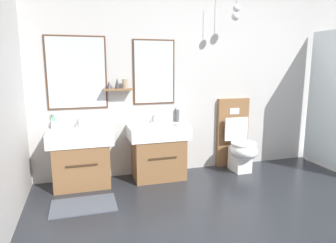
% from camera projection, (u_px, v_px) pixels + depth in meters
% --- Properties ---
extents(ground_plane, '(6.41, 5.30, 0.10)m').
position_uv_depth(ground_plane, '(306.00, 241.00, 2.66)').
color(ground_plane, '#23262B').
rests_on(ground_plane, ground).
extents(wall_back, '(5.21, 0.58, 2.60)m').
position_uv_depth(wall_back, '(213.00, 77.00, 4.27)').
color(wall_back, '#B7B5B2').
rests_on(wall_back, ground).
extents(bath_mat, '(0.68, 0.44, 0.01)m').
position_uv_depth(bath_mat, '(84.00, 205.00, 3.21)').
color(bath_mat, '#474C56').
rests_on(bath_mat, ground).
extents(vanity_sink_left, '(0.77, 0.48, 0.71)m').
position_uv_depth(vanity_sink_left, '(81.00, 156.00, 3.70)').
color(vanity_sink_left, brown).
rests_on(vanity_sink_left, ground).
extents(tap_on_left_sink, '(0.03, 0.13, 0.11)m').
position_uv_depth(tap_on_left_sink, '(79.00, 122.00, 3.78)').
color(tap_on_left_sink, silver).
rests_on(tap_on_left_sink, vanity_sink_left).
extents(vanity_sink_right, '(0.77, 0.48, 0.71)m').
position_uv_depth(vanity_sink_right, '(158.00, 150.00, 3.97)').
color(vanity_sink_right, brown).
rests_on(vanity_sink_right, ground).
extents(tap_on_right_sink, '(0.03, 0.13, 0.11)m').
position_uv_depth(tap_on_right_sink, '(155.00, 118.00, 4.05)').
color(tap_on_right_sink, silver).
rests_on(tap_on_right_sink, vanity_sink_right).
extents(toilet, '(0.48, 0.62, 1.00)m').
position_uv_depth(toilet, '(238.00, 143.00, 4.29)').
color(toilet, brown).
rests_on(toilet, ground).
extents(toothbrush_cup, '(0.07, 0.07, 0.21)m').
position_uv_depth(toothbrush_cup, '(54.00, 124.00, 3.69)').
color(toothbrush_cup, silver).
rests_on(toothbrush_cup, vanity_sink_left).
extents(soap_dispenser, '(0.06, 0.06, 0.21)m').
position_uv_depth(soap_dispenser, '(177.00, 115.00, 4.13)').
color(soap_dispenser, '#4C4C51').
rests_on(soap_dispenser, vanity_sink_right).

